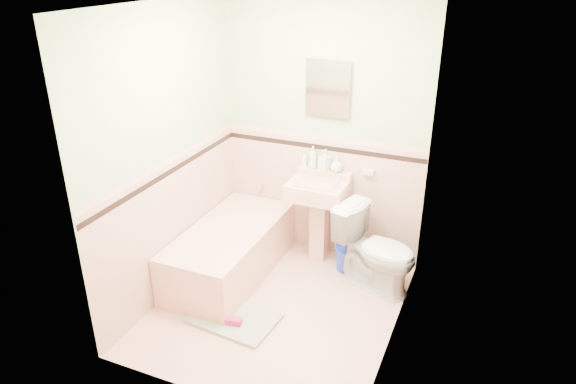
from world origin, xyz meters
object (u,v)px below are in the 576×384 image
at_px(toilet, 377,250).
at_px(medicine_cabinet, 328,88).
at_px(bathtub, 230,252).
at_px(soap_bottle_left, 313,157).
at_px(soap_bottle_right, 337,164).
at_px(sink, 317,222).
at_px(bucket, 347,258).
at_px(shoe, 234,321).
at_px(soap_bottle_mid, 325,160).

bearing_deg(toilet, medicine_cabinet, 74.89).
bearing_deg(bathtub, soap_bottle_left, 51.90).
bearing_deg(soap_bottle_right, sink, -123.47).
bearing_deg(toilet, soap_bottle_right, 71.42).
distance_m(toilet, bucket, 0.45).
bearing_deg(bathtub, toilet, 13.42).
distance_m(bathtub, toilet, 1.37).
xyz_separation_m(bathtub, sink, (0.68, 0.53, 0.20)).
bearing_deg(medicine_cabinet, bucket, -37.27).
height_order(bathtub, shoe, bathtub).
bearing_deg(soap_bottle_right, shoe, -105.33).
relative_size(bathtub, soap_bottle_left, 6.80).
height_order(sink, shoe, sink).
xyz_separation_m(bathtub, bucket, (1.01, 0.49, -0.10)).
bearing_deg(soap_bottle_left, medicine_cabinet, 13.68).
relative_size(soap_bottle_right, toilet, 0.20).
bearing_deg(soap_bottle_right, toilet, -36.60).
relative_size(soap_bottle_right, shoe, 1.13).
relative_size(soap_bottle_mid, bucket, 0.85).
height_order(medicine_cabinet, shoe, medicine_cabinet).
bearing_deg(medicine_cabinet, soap_bottle_mid, -98.02).
relative_size(soap_bottle_left, shoe, 1.64).
xyz_separation_m(medicine_cabinet, soap_bottle_left, (-0.12, -0.03, -0.68)).
relative_size(soap_bottle_left, toilet, 0.29).
bearing_deg(soap_bottle_mid, medicine_cabinet, 81.98).
height_order(bathtub, soap_bottle_left, soap_bottle_left).
xyz_separation_m(soap_bottle_left, toilet, (0.77, -0.39, -0.64)).
height_order(sink, soap_bottle_left, soap_bottle_left).
relative_size(soap_bottle_mid, shoe, 1.52).
xyz_separation_m(toilet, bucket, (-0.32, 0.17, -0.26)).
height_order(sink, soap_bottle_right, soap_bottle_right).
bearing_deg(bathtub, sink, 37.93).
distance_m(bathtub, soap_bottle_right, 1.31).
distance_m(sink, shoe, 1.32).
bearing_deg(soap_bottle_left, soap_bottle_right, 0.00).
bearing_deg(soap_bottle_left, sink, -55.60).
relative_size(soap_bottle_right, bucket, 0.63).
relative_size(medicine_cabinet, toilet, 0.60).
relative_size(bathtub, bucket, 6.24).
relative_size(bathtub, medicine_cabinet, 3.24).
distance_m(bathtub, bucket, 1.13).
xyz_separation_m(soap_bottle_mid, shoe, (-0.27, -1.42, -0.96)).
height_order(soap_bottle_mid, shoe, soap_bottle_mid).
height_order(sink, toilet, sink).
xyz_separation_m(bathtub, soap_bottle_left, (0.56, 0.71, 0.80)).
distance_m(bathtub, shoe, 0.84).
height_order(medicine_cabinet, soap_bottle_right, medicine_cabinet).
distance_m(soap_bottle_left, shoe, 1.72).
xyz_separation_m(medicine_cabinet, toilet, (0.65, -0.42, -1.32)).
bearing_deg(bucket, medicine_cabinet, 142.73).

